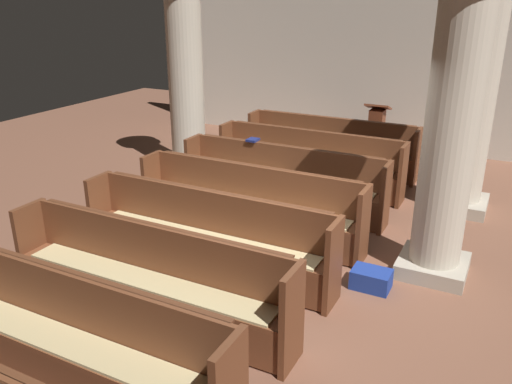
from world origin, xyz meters
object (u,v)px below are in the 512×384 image
(pillar_aisle_rear, at_px, (452,120))
(pew_row_2, at_px, (282,179))
(lectern, at_px, (376,134))
(pew_row_0, at_px, (330,144))
(pew_row_1, at_px, (309,160))
(kneeler_box_blue, at_px, (371,279))
(pew_row_6, at_px, (66,333))
(pillar_aisle_side, at_px, (475,89))
(pillar_far_side, at_px, (185,70))
(hymn_book, at_px, (253,140))
(pew_row_5, at_px, (148,274))
(pew_row_3, at_px, (249,202))
(pew_row_4, at_px, (206,233))

(pillar_aisle_rear, bearing_deg, pew_row_2, 158.49)
(pillar_aisle_rear, height_order, lectern, pillar_aisle_rear)
(pew_row_0, distance_m, pew_row_1, 1.07)
(kneeler_box_blue, bearing_deg, pew_row_1, 124.32)
(pew_row_6, xyz_separation_m, lectern, (0.50, 7.73, -0.05))
(pillar_aisle_side, bearing_deg, kneeler_box_blue, -100.87)
(pillar_far_side, relative_size, kneeler_box_blue, 8.26)
(pew_row_0, bearing_deg, pillar_aisle_side, -19.78)
(pew_row_6, relative_size, hymn_book, 16.48)
(pew_row_5, height_order, pillar_aisle_side, pillar_aisle_side)
(pew_row_5, height_order, lectern, lectern)
(pillar_aisle_rear, bearing_deg, pew_row_3, -176.91)
(pew_row_4, bearing_deg, pillar_far_side, 126.84)
(pillar_aisle_side, bearing_deg, pew_row_6, -113.24)
(pew_row_2, xyz_separation_m, hymn_book, (-0.59, 0.18, 0.48))
(pew_row_4, xyz_separation_m, pillar_aisle_rear, (2.39, 1.20, 1.33))
(pew_row_2, bearing_deg, kneeler_box_blue, -41.38)
(kneeler_box_blue, bearing_deg, hymn_book, 143.42)
(pew_row_1, bearing_deg, lectern, 78.12)
(pew_row_0, xyz_separation_m, pew_row_3, (0.00, -3.21, 0.00))
(pew_row_4, bearing_deg, pillar_aisle_side, 55.09)
(pew_row_5, xyz_separation_m, hymn_book, (-0.59, 3.40, 0.48))
(pew_row_3, bearing_deg, pew_row_5, -90.00)
(pew_row_3, relative_size, kneeler_box_blue, 7.42)
(pew_row_1, bearing_deg, pew_row_4, -90.00)
(pillar_far_side, bearing_deg, pew_row_3, -41.26)
(pillar_aisle_side, bearing_deg, hymn_book, -159.80)
(hymn_book, bearing_deg, pew_row_5, -80.11)
(lectern, bearing_deg, pew_row_1, -101.88)
(pew_row_3, xyz_separation_m, pillar_far_side, (-2.34, 2.05, 1.33))
(pew_row_6, relative_size, pillar_aisle_side, 0.90)
(pew_row_2, relative_size, pillar_aisle_side, 0.90)
(pew_row_3, bearing_deg, pillar_aisle_side, 44.56)
(pew_row_3, distance_m, hymn_book, 1.47)
(pillar_far_side, height_order, kneeler_box_blue, pillar_far_side)
(pew_row_3, relative_size, lectern, 2.94)
(pillar_far_side, bearing_deg, pew_row_1, 2.19)
(pew_row_3, height_order, pew_row_5, same)
(pew_row_4, xyz_separation_m, lectern, (0.50, 5.59, -0.05))
(pew_row_2, bearing_deg, pillar_aisle_rear, -21.51)
(pillar_aisle_side, bearing_deg, pew_row_1, -174.94)
(lectern, relative_size, hymn_book, 5.61)
(lectern, distance_m, hymn_book, 3.48)
(pillar_aisle_side, relative_size, kneeler_box_blue, 8.26)
(hymn_book, xyz_separation_m, kneeler_box_blue, (2.42, -1.80, -0.88))
(pew_row_2, bearing_deg, pew_row_6, -90.00)
(lectern, bearing_deg, pew_row_3, -96.32)
(pillar_far_side, bearing_deg, kneeler_box_blue, -31.89)
(pew_row_3, height_order, pillar_aisle_side, pillar_aisle_side)
(pew_row_5, relative_size, hymn_book, 16.48)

